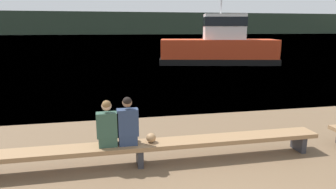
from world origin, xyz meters
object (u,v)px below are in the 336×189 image
object	(u,v)px
person_left	(107,127)
person_right	(128,124)
shopping_bag	(151,138)
bench_main	(139,147)
tugboat_red	(219,48)

from	to	relation	value
person_left	person_right	bearing A→B (deg)	-0.14
shopping_bag	bench_main	bearing A→B (deg)	-175.66
bench_main	shopping_bag	bearing A→B (deg)	4.34
person_left	person_right	xyz separation A→B (m)	(0.41, -0.00, 0.02)
person_right	person_left	bearing A→B (deg)	179.86
person_right	tugboat_red	size ratio (longest dim) A/B	0.11
bench_main	shopping_bag	world-z (taller)	shopping_bag
person_right	bench_main	bearing A→B (deg)	-0.05
person_left	shopping_bag	bearing A→B (deg)	1.15
person_right	shopping_bag	bearing A→B (deg)	2.24
bench_main	person_right	xyz separation A→B (m)	(-0.23, 0.00, 0.52)
shopping_bag	tugboat_red	bearing A→B (deg)	64.63
person_left	tugboat_red	xyz separation A→B (m)	(8.98, 17.05, 0.35)
person_right	shopping_bag	world-z (taller)	person_right
tugboat_red	shopping_bag	bearing A→B (deg)	167.06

